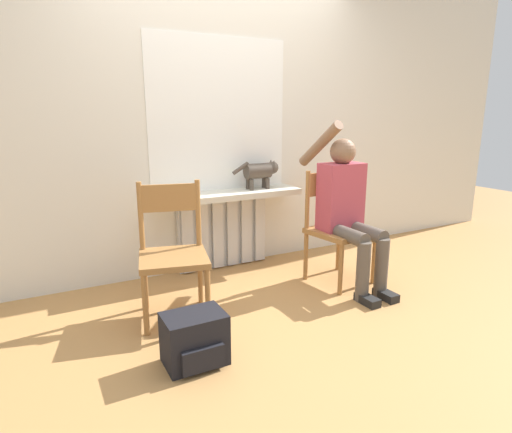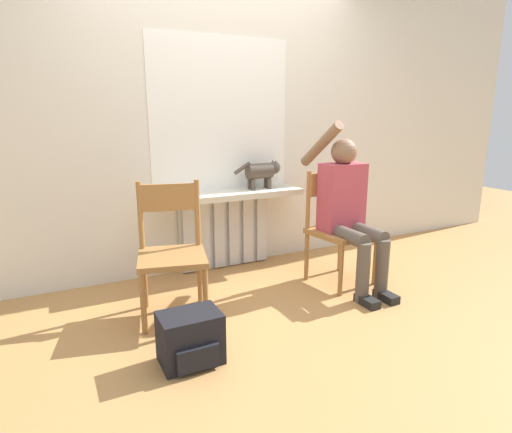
# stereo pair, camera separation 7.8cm
# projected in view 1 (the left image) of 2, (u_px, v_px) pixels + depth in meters

# --- Properties ---
(ground_plane) EXTENTS (12.00, 12.00, 0.00)m
(ground_plane) POSITION_uv_depth(u_px,v_px,m) (292.00, 318.00, 2.90)
(ground_plane) COLOR #B27F47
(wall_with_window) EXTENTS (7.00, 0.06, 2.70)m
(wall_with_window) POSITION_uv_depth(u_px,v_px,m) (218.00, 113.00, 3.64)
(wall_with_window) COLOR silver
(wall_with_window) RESTS_ON ground_plane
(radiator) EXTENTS (0.84, 0.08, 0.65)m
(radiator) POSITION_uv_depth(u_px,v_px,m) (224.00, 231.00, 3.81)
(radiator) COLOR silver
(radiator) RESTS_ON ground_plane
(windowsill) EXTENTS (1.29, 0.32, 0.05)m
(windowsill) POSITION_uv_depth(u_px,v_px,m) (228.00, 195.00, 3.63)
(windowsill) COLOR beige
(windowsill) RESTS_ON radiator
(window_glass) EXTENTS (1.24, 0.01, 1.27)m
(window_glass) POSITION_uv_depth(u_px,v_px,m) (219.00, 115.00, 3.61)
(window_glass) COLOR white
(window_glass) RESTS_ON windowsill
(chair_left) EXTENTS (0.53, 0.53, 0.91)m
(chair_left) POSITION_uv_depth(u_px,v_px,m) (173.00, 251.00, 2.85)
(chair_left) COLOR #9E6B38
(chair_left) RESTS_ON ground_plane
(chair_right) EXTENTS (0.50, 0.50, 0.91)m
(chair_right) POSITION_uv_depth(u_px,v_px,m) (337.00, 226.00, 3.47)
(chair_right) COLOR #9E6B38
(chair_right) RESTS_ON ground_plane
(person) EXTENTS (0.36, 0.95, 1.30)m
(person) POSITION_uv_depth(u_px,v_px,m) (347.00, 205.00, 3.33)
(person) COLOR brown
(person) RESTS_ON ground_plane
(cat) EXTENTS (0.45, 0.13, 0.25)m
(cat) POSITION_uv_depth(u_px,v_px,m) (261.00, 171.00, 3.75)
(cat) COLOR #4C4238
(cat) RESTS_ON windowsill
(backpack) EXTENTS (0.34, 0.27, 0.29)m
(backpack) POSITION_uv_depth(u_px,v_px,m) (195.00, 339.00, 2.35)
(backpack) COLOR black
(backpack) RESTS_ON ground_plane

